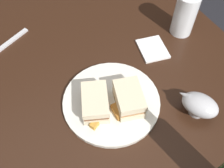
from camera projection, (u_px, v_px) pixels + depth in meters
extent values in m
plane|color=black|center=(112.00, 154.00, 1.37)|extent=(6.00, 6.00, 0.00)
cube|color=black|center=(112.00, 126.00, 1.08)|extent=(1.21, 0.94, 0.71)
cylinder|color=silver|center=(111.00, 101.00, 0.73)|extent=(0.29, 0.29, 0.01)
cube|color=beige|center=(96.00, 106.00, 0.70)|extent=(0.13, 0.11, 0.02)
cube|color=brown|center=(95.00, 102.00, 0.69)|extent=(0.12, 0.10, 0.01)
cube|color=beige|center=(95.00, 99.00, 0.68)|extent=(0.13, 0.11, 0.02)
cube|color=beige|center=(129.00, 102.00, 0.71)|extent=(0.12, 0.10, 0.02)
cube|color=#B27A4C|center=(129.00, 99.00, 0.69)|extent=(0.12, 0.09, 0.01)
cube|color=beige|center=(129.00, 95.00, 0.68)|extent=(0.12, 0.10, 0.02)
cube|color=gold|center=(97.00, 121.00, 0.68)|extent=(0.04, 0.05, 0.02)
cube|color=#AD702D|center=(117.00, 112.00, 0.70)|extent=(0.05, 0.02, 0.02)
cube|color=gold|center=(95.00, 117.00, 0.69)|extent=(0.03, 0.05, 0.02)
cube|color=#B77F33|center=(101.00, 108.00, 0.70)|extent=(0.04, 0.05, 0.02)
cylinder|color=white|center=(185.00, 15.00, 0.86)|extent=(0.08, 0.08, 0.15)
cylinder|color=orange|center=(183.00, 21.00, 0.88)|extent=(0.07, 0.07, 0.09)
cylinder|color=#B7B7BC|center=(197.00, 111.00, 0.71)|extent=(0.04, 0.04, 0.02)
ellipsoid|color=#B7B7BC|center=(200.00, 105.00, 0.68)|extent=(0.13, 0.12, 0.05)
ellipsoid|color=#381E0F|center=(201.00, 104.00, 0.68)|extent=(0.10, 0.10, 0.02)
cone|color=#B7B7BC|center=(184.00, 95.00, 0.69)|extent=(0.04, 0.04, 0.02)
cube|color=white|center=(153.00, 49.00, 0.86)|extent=(0.13, 0.11, 0.01)
cube|color=silver|center=(8.00, 43.00, 0.88)|extent=(0.10, 0.17, 0.01)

